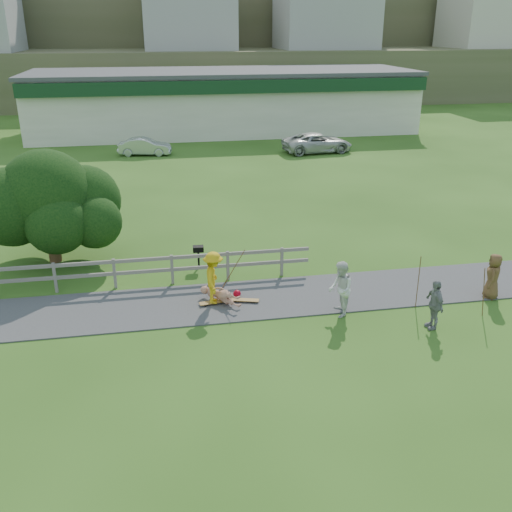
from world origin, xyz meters
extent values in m
plane|color=#2C5217|center=(0.00, 0.00, 0.00)|extent=(260.00, 260.00, 0.00)
cube|color=#3D3D40|center=(0.00, 1.50, 0.02)|extent=(34.00, 3.00, 0.04)
cube|color=#645F58|center=(-6.00, 3.30, 0.55)|extent=(0.10, 0.10, 1.10)
cube|color=#645F58|center=(-4.00, 3.30, 0.55)|extent=(0.10, 0.10, 1.10)
cube|color=#645F58|center=(-2.00, 3.30, 0.55)|extent=(0.10, 0.10, 1.10)
cube|color=#645F58|center=(0.00, 3.30, 0.55)|extent=(0.10, 0.10, 1.10)
cube|color=#645F58|center=(2.00, 3.30, 0.55)|extent=(0.10, 0.10, 1.10)
cube|color=#645F58|center=(-4.50, 3.30, 1.00)|extent=(15.00, 0.08, 0.12)
cube|color=#645F58|center=(-4.50, 3.30, 0.55)|extent=(15.00, 0.08, 0.12)
cube|color=beige|center=(4.00, 35.00, 2.40)|extent=(32.00, 10.00, 4.80)
cube|color=#14381D|center=(4.00, 29.80, 4.20)|extent=(32.00, 0.60, 1.00)
cube|color=#49494D|center=(4.00, 35.00, 4.95)|extent=(32.50, 10.50, 0.30)
cube|color=#4A512F|center=(0.00, 55.00, 3.00)|extent=(220.00, 14.00, 6.00)
cube|color=beige|center=(0.00, 55.00, 9.50)|extent=(10.00, 9.00, 7.00)
cube|color=#4A512F|center=(0.00, 68.00, 6.50)|extent=(220.00, 14.00, 13.00)
cube|color=#4A512F|center=(0.00, 81.00, 10.50)|extent=(220.00, 14.00, 21.00)
imported|color=gold|center=(-0.73, 1.36, 0.88)|extent=(0.82, 1.23, 1.77)
imported|color=tan|center=(-0.50, 1.43, 0.29)|extent=(1.48, 1.34, 0.59)
imported|color=silver|center=(3.12, -0.06, 0.91)|extent=(0.80, 0.97, 1.81)
imported|color=gray|center=(5.66, -1.37, 0.80)|extent=(0.40, 0.94, 1.59)
imported|color=brown|center=(8.56, 0.20, 0.80)|extent=(0.84, 0.93, 1.59)
imported|color=#AEB3B6|center=(-2.91, 25.73, 0.61)|extent=(3.86, 1.84, 1.22)
imported|color=beige|center=(9.45, 24.43, 0.70)|extent=(5.26, 2.81, 1.41)
sphere|color=#A70418|center=(0.10, 1.78, 0.13)|extent=(0.26, 0.26, 0.26)
cylinder|color=brown|center=(-0.13, 1.76, 1.00)|extent=(0.03, 0.03, 2.00)
cylinder|color=brown|center=(5.77, -0.01, 0.90)|extent=(0.03, 0.03, 1.81)
cylinder|color=brown|center=(7.52, -0.95, 0.84)|extent=(0.03, 0.03, 1.68)
camera|label=1|loc=(-2.42, -15.53, 8.60)|focal=40.00mm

